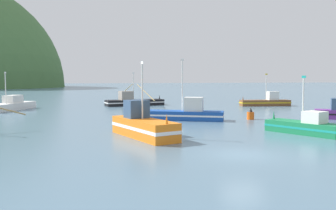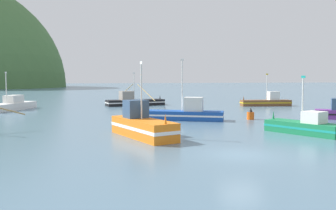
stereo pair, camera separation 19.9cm
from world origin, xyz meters
name	(u,v)px [view 1 (the left image)]	position (x,y,z in m)	size (l,w,h in m)	color
ground_plane	(242,155)	(0.00, 0.00, 0.00)	(600.00, 600.00, 0.00)	slate
fishing_boat_blue	(184,113)	(1.68, 17.61, 0.72)	(9.06, 5.85, 6.51)	#19479E
fishing_boat_black	(133,101)	(-0.42, 39.24, 0.72)	(9.89, 17.41, 5.37)	black
fishing_boat_brown	(266,102)	(20.32, 33.22, 0.68)	(8.28, 2.83, 5.21)	brown
fishing_boat_white	(11,105)	(-18.32, 34.83, 0.68)	(6.04, 9.39, 5.33)	white
fishing_boat_green	(305,126)	(8.41, 6.02, 0.62)	(4.40, 6.37, 4.68)	#197A47
fishing_boat_orange	(143,126)	(-4.50, 7.72, 0.86)	(4.19, 7.56, 5.74)	orange
channel_buoy	(251,115)	(8.91, 16.37, 0.52)	(0.77, 0.77, 1.31)	#E55914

